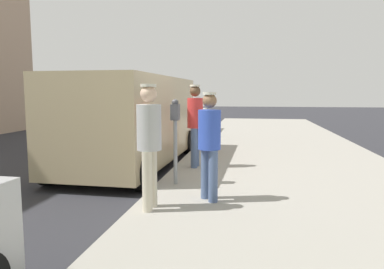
{
  "coord_description": "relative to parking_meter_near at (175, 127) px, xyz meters",
  "views": [
    {
      "loc": [
        2.67,
        -6.97,
        1.78
      ],
      "look_at": [
        1.65,
        -0.81,
        1.05
      ],
      "focal_mm": 33.49,
      "sensor_mm": 36.0,
      "label": 1
    }
  ],
  "objects": [
    {
      "name": "ground_plane",
      "position": [
        -1.35,
        0.81,
        -1.18
      ],
      "size": [
        80.0,
        80.0,
        0.0
      ],
      "primitive_type": "plane",
      "color": "#2D2D33"
    },
    {
      "name": "sidewalk_slab",
      "position": [
        2.15,
        0.81,
        -1.11
      ],
      "size": [
        5.0,
        32.0,
        0.15
      ],
      "primitive_type": "cube",
      "color": "#9E998E",
      "rests_on": "ground"
    },
    {
      "name": "parking_meter_near",
      "position": [
        0.0,
        0.0,
        0.0
      ],
      "size": [
        0.14,
        0.18,
        1.52
      ],
      "color": "gray",
      "rests_on": "sidewalk_slab"
    },
    {
      "name": "pedestrian_in_gray",
      "position": [
        -0.06,
        -1.43,
        -0.02
      ],
      "size": [
        0.34,
        0.36,
        1.75
      ],
      "color": "beige",
      "rests_on": "sidewalk_slab"
    },
    {
      "name": "pedestrian_in_red",
      "position": [
        0.11,
        1.53,
        0.01
      ],
      "size": [
        0.34,
        0.36,
        1.8
      ],
      "color": "#4C608C",
      "rests_on": "sidewalk_slab"
    },
    {
      "name": "pedestrian_in_blue",
      "position": [
        0.71,
        -0.88,
        -0.1
      ],
      "size": [
        0.34,
        0.34,
        1.64
      ],
      "color": "#4C608C",
      "rests_on": "sidewalk_slab"
    },
    {
      "name": "parked_van",
      "position": [
        -1.5,
        2.07,
        -0.03
      ],
      "size": [
        2.24,
        5.25,
        2.15
      ],
      "color": "tan",
      "rests_on": "ground"
    },
    {
      "name": "parked_sedan_ahead",
      "position": [
        -1.72,
        8.87,
        -0.43
      ],
      "size": [
        1.95,
        4.4,
        1.65
      ],
      "color": "white",
      "rests_on": "ground"
    },
    {
      "name": "fire_hydrant",
      "position": [
        0.1,
        4.12,
        -0.61
      ],
      "size": [
        0.24,
        0.24,
        0.86
      ],
      "color": "red",
      "rests_on": "sidewalk_slab"
    }
  ]
}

